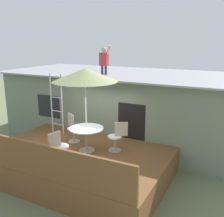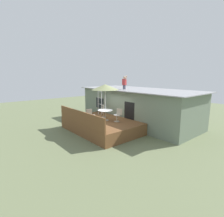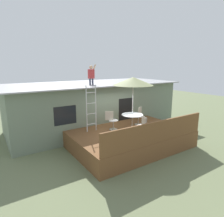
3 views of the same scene
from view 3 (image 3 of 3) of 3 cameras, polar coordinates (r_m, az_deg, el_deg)
ground_plane at (r=9.93m, az=4.72°, el=-10.61°), size 40.00×40.00×0.00m
house at (r=12.41m, az=-5.43°, el=0.92°), size 10.50×4.50×2.82m
deck at (r=9.78m, az=4.76°, el=-8.45°), size 5.46×3.87×0.80m
deck_railing at (r=8.18m, az=13.07°, el=-6.63°), size 5.36×0.08×0.90m
patio_table at (r=9.63m, az=5.90°, el=-2.64°), size 1.04×1.04×0.74m
patio_umbrella at (r=9.33m, az=6.14°, el=7.86°), size 1.90×1.90×2.54m
step_ladder at (r=9.24m, az=-6.02°, el=0.01°), size 0.52×0.04×2.20m
person_figure at (r=11.07m, az=-6.00°, el=10.04°), size 0.47×0.20×1.11m
patio_chair_left at (r=9.55m, az=-0.03°, el=-3.50°), size 0.58×0.44×0.92m
patio_chair_right at (r=10.50m, az=7.82°, el=-2.15°), size 0.58×0.44×0.92m
patio_chair_near at (r=8.76m, az=8.86°, el=-5.13°), size 0.44×0.61×0.92m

